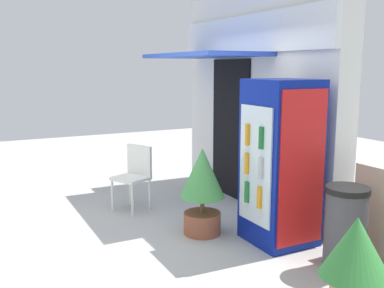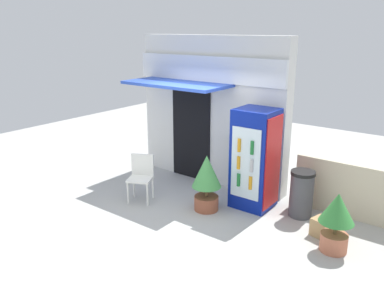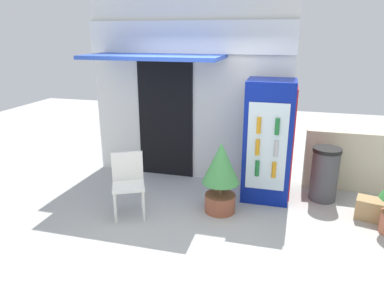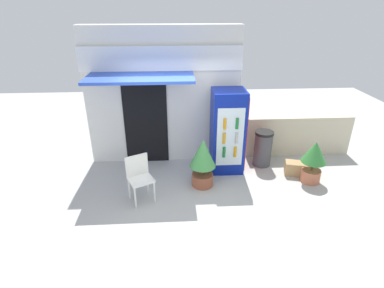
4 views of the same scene
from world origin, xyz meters
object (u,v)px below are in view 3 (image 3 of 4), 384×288
Objects in this scene: trash_bin at (325,174)px; cardboard_box at (371,209)px; plastic_chair at (128,179)px; potted_plant_near_shop at (221,173)px; drink_cooler at (269,141)px.

trash_bin is 0.83m from cardboard_box.
plastic_chair is 0.86× the size of potted_plant_near_shop.
drink_cooler is 2.06× the size of plastic_chair.
drink_cooler reaches higher than plastic_chair.
potted_plant_near_shop is at bearing -171.27° from cardboard_box.
plastic_chair is at bearing -162.36° from potted_plant_near_shop.
plastic_chair is 1.33m from potted_plant_near_shop.
cardboard_box is at bearing 8.73° from potted_plant_near_shop.
trash_bin reaches higher than cardboard_box.
potted_plant_near_shop reaches higher than trash_bin.
drink_cooler is 4.66× the size of cardboard_box.
drink_cooler is at bearing 47.58° from potted_plant_near_shop.
trash_bin is at bearing 23.70° from plastic_chair.
plastic_chair is (-1.89, -1.08, -0.40)m from drink_cooler.
plastic_chair is at bearing -167.85° from cardboard_box.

